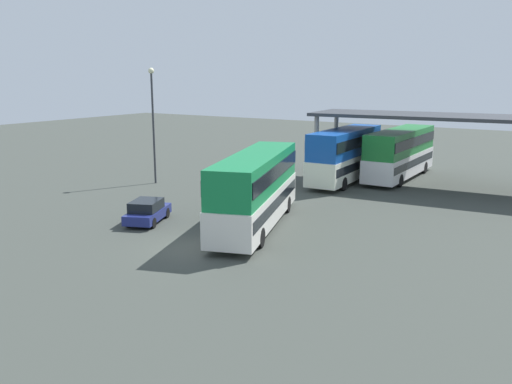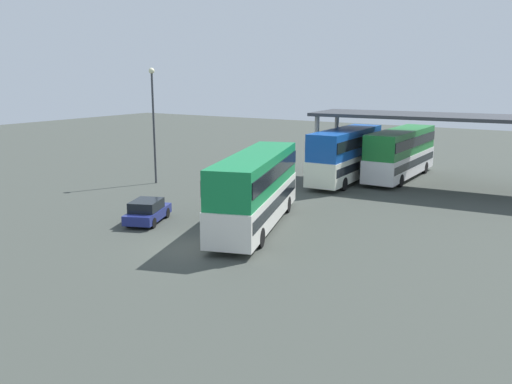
% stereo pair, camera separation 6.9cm
% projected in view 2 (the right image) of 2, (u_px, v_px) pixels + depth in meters
% --- Properties ---
extents(ground_plane, '(140.00, 140.00, 0.00)m').
position_uv_depth(ground_plane, '(195.00, 247.00, 26.84)').
color(ground_plane, '#3B403A').
extents(double_decker_main, '(5.98, 11.77, 4.14)m').
position_uv_depth(double_decker_main, '(256.00, 187.00, 29.95)').
color(double_decker_main, silver).
rests_on(double_decker_main, ground_plane).
extents(parked_hatchback, '(2.89, 4.00, 1.35)m').
position_uv_depth(parked_hatchback, '(147.00, 211.00, 31.12)').
color(parked_hatchback, navy).
rests_on(parked_hatchback, ground_plane).
extents(double_decker_near_canopy, '(2.84, 10.31, 4.21)m').
position_uv_depth(double_decker_near_canopy, '(346.00, 153.00, 42.57)').
color(double_decker_near_canopy, white).
rests_on(double_decker_near_canopy, ground_plane).
extents(double_decker_mid_row, '(2.60, 11.22, 4.03)m').
position_uv_depth(double_decker_mid_row, '(401.00, 152.00, 44.09)').
color(double_decker_mid_row, silver).
rests_on(double_decker_mid_row, ground_plane).
extents(depot_canopy, '(23.93, 7.62, 5.51)m').
position_uv_depth(depot_canopy, '(473.00, 120.00, 38.79)').
color(depot_canopy, '#33353A').
rests_on(depot_canopy, ground_plane).
extents(lamppost_tall, '(0.44, 0.44, 8.93)m').
position_uv_depth(lamppost_tall, '(153.00, 113.00, 41.43)').
color(lamppost_tall, '#33353A').
rests_on(lamppost_tall, ground_plane).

